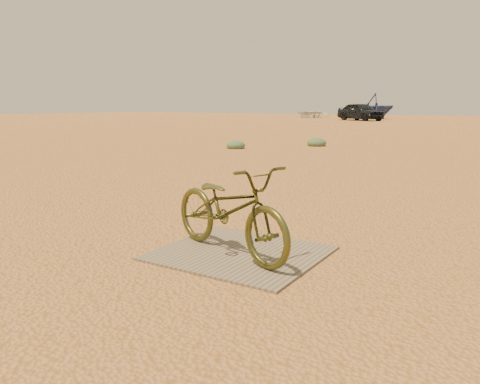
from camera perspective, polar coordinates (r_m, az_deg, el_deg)
The scene contains 8 objects.
ground at distance 4.30m, azimuth -8.77°, elevation -8.18°, with size 120.00×120.00×0.00m, color #C28047.
plywood_board at distance 4.41m, azimuth -0.00°, elevation -7.45°, with size 1.46×1.32×0.02m, color #7F6C53.
bicycle at distance 4.26m, azimuth -1.31°, elevation -2.08°, with size 0.56×1.60×0.84m, color #44451A.
car at distance 41.78m, azimuth 14.45°, elevation 9.48°, with size 1.79×4.43×1.51m, color black.
boat_near_left at distance 50.14m, azimuth 8.41°, elevation 9.54°, with size 3.43×4.81×1.00m, color white.
boat_far_left at distance 46.68m, azimuth 15.77°, elevation 10.07°, with size 3.98×4.61×2.43m, color navy.
kale_a at distance 14.87m, azimuth -0.53°, elevation 5.34°, with size 0.59×0.59×0.33m, color #546C48.
kale_c at distance 15.95m, azimuth 9.30°, elevation 5.56°, with size 0.64×0.64×0.35m, color #546C48.
Camera 1 is at (2.68, -3.07, 1.38)m, focal length 35.00 mm.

